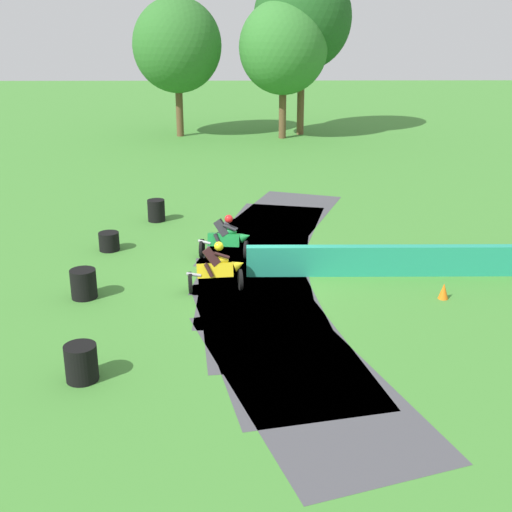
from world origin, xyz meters
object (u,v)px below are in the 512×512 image
(tire_stack_far, at_px, (81,363))
(motorcycle_chase_yellow, at_px, (217,268))
(motorcycle_lead_green, at_px, (226,238))
(tire_stack_mid_b, at_px, (84,284))
(tire_stack_near, at_px, (156,210))
(tire_stack_mid_a, at_px, (109,241))
(traffic_cone, at_px, (444,291))

(tire_stack_far, bearing_deg, motorcycle_chase_yellow, 61.81)
(motorcycle_lead_green, bearing_deg, motorcycle_chase_yellow, -93.81)
(tire_stack_mid_b, bearing_deg, tire_stack_near, 81.58)
(motorcycle_chase_yellow, bearing_deg, tire_stack_mid_a, 137.68)
(tire_stack_far, relative_size, traffic_cone, 1.82)
(tire_stack_near, height_order, traffic_cone, tire_stack_near)
(tire_stack_mid_a, distance_m, traffic_cone, 10.63)
(tire_stack_far, bearing_deg, motorcycle_lead_green, 69.46)
(motorcycle_lead_green, distance_m, tire_stack_near, 4.86)
(motorcycle_chase_yellow, bearing_deg, tire_stack_near, 111.00)
(tire_stack_mid_b, relative_size, traffic_cone, 1.82)
(motorcycle_chase_yellow, height_order, tire_stack_mid_a, motorcycle_chase_yellow)
(tire_stack_near, bearing_deg, tire_stack_mid_a, -108.91)
(traffic_cone, bearing_deg, tire_stack_far, -154.47)
(tire_stack_near, height_order, tire_stack_far, same)
(motorcycle_lead_green, relative_size, motorcycle_chase_yellow, 1.02)
(tire_stack_mid_a, height_order, traffic_cone, tire_stack_mid_a)
(tire_stack_near, distance_m, tire_stack_mid_b, 7.26)
(motorcycle_lead_green, distance_m, tire_stack_mid_a, 3.93)
(tire_stack_mid_b, height_order, tire_stack_far, same)
(tire_stack_mid_b, bearing_deg, tire_stack_far, -77.85)
(tire_stack_mid_b, relative_size, tire_stack_far, 1.00)
(motorcycle_chase_yellow, xyz_separation_m, traffic_cone, (6.14, -0.76, -0.41))
(motorcycle_lead_green, xyz_separation_m, tire_stack_mid_a, (-3.84, 0.74, -0.35))
(motorcycle_lead_green, height_order, tire_stack_mid_b, motorcycle_lead_green)
(tire_stack_near, bearing_deg, traffic_cone, -40.36)
(tire_stack_near, distance_m, tire_stack_mid_a, 3.47)
(motorcycle_lead_green, xyz_separation_m, motorcycle_chase_yellow, (-0.17, -2.60, -0.02))
(tire_stack_near, relative_size, traffic_cone, 1.82)
(tire_stack_near, bearing_deg, motorcycle_chase_yellow, -69.00)
(motorcycle_lead_green, distance_m, tire_stack_far, 8.07)
(tire_stack_mid_b, bearing_deg, motorcycle_chase_yellow, 8.79)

